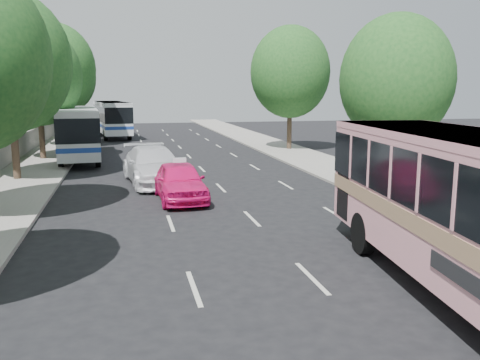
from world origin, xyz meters
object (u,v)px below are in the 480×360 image
object	(u,v)px
pink_taxi	(180,181)
tour_coach_rear	(112,116)
white_pickup	(154,165)
pink_bus	(480,200)
tour_coach_front	(78,129)

from	to	relation	value
pink_taxi	tour_coach_rear	size ratio (longest dim) A/B	0.40
pink_taxi	tour_coach_rear	bearing A→B (deg)	93.62
pink_taxi	white_pickup	xyz separation A→B (m)	(-0.83, 4.20, 0.09)
pink_bus	tour_coach_rear	bearing A→B (deg)	107.25
pink_taxi	pink_bus	bearing A→B (deg)	-68.84
white_pickup	pink_taxi	bearing A→B (deg)	-85.47
pink_bus	tour_coach_rear	world-z (taller)	pink_bus
pink_bus	pink_taxi	size ratio (longest dim) A/B	2.45
pink_bus	white_pickup	bearing A→B (deg)	116.62
white_pickup	tour_coach_rear	xyz separation A→B (m)	(-2.50, 26.93, 1.18)
white_pickup	tour_coach_front	size ratio (longest dim) A/B	0.54
pink_bus	white_pickup	size ratio (longest dim) A/B	1.87
tour_coach_front	white_pickup	bearing A→B (deg)	-71.24
pink_bus	pink_taxi	world-z (taller)	pink_bus
white_pickup	tour_coach_front	world-z (taller)	tour_coach_front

